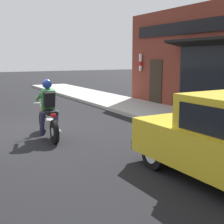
{
  "coord_description": "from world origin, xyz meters",
  "views": [
    {
      "loc": [
        -2.13,
        -9.34,
        2.2
      ],
      "look_at": [
        1.33,
        -3.14,
        0.95
      ],
      "focal_mm": 50.0,
      "sensor_mm": 36.0,
      "label": 1
    }
  ],
  "objects": [
    {
      "name": "motorcycle_with_rider",
      "position": [
        0.43,
        -1.14,
        0.68
      ],
      "size": [
        0.59,
        2.02,
        1.62
      ],
      "color": "black",
      "rests_on": "ground"
    },
    {
      "name": "sidewalk_curb",
      "position": [
        5.27,
        3.0,
        0.07
      ],
      "size": [
        2.6,
        22.0,
        0.14
      ],
      "primitive_type": "cube",
      "color": "#ADAAA3",
      "rests_on": "ground"
    },
    {
      "name": "storefront_building",
      "position": [
        6.8,
        -0.36,
        2.11
      ],
      "size": [
        1.25,
        9.0,
        4.2
      ],
      "color": "maroon",
      "rests_on": "ground"
    },
    {
      "name": "ground_plane",
      "position": [
        0.0,
        0.0,
        0.0
      ],
      "size": [
        80.0,
        80.0,
        0.0
      ],
      "primitive_type": "plane",
      "color": "black"
    }
  ]
}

